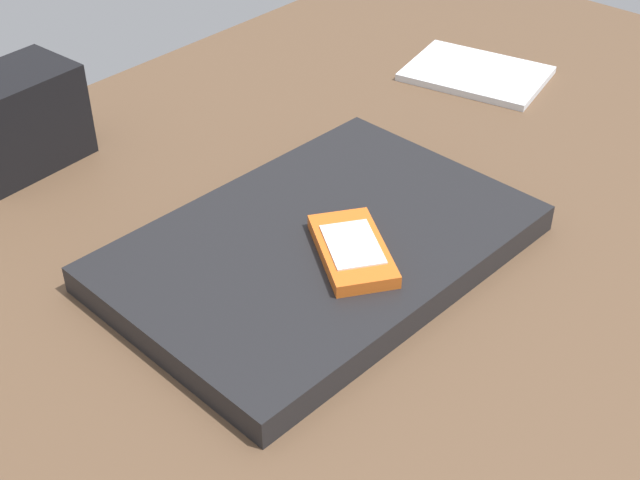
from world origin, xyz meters
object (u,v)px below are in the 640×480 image
Objects in this scene: laptop_closed at (320,247)px; desk_organizer at (17,120)px; notepad at (476,74)px; cell_phone_on_laptop at (352,250)px.

desk_organizer reaches higher than laptop_closed.
laptop_closed is at bearing -79.54° from desk_organizer.
notepad is at bearing 16.64° from laptop_closed.
notepad is at bearing -29.09° from desk_organizer.
desk_organizer reaches higher than cell_phone_on_laptop.
desk_organizer is 51.31cm from notepad.
desk_organizer reaches higher than notepad.
laptop_closed is 39.43cm from notepad.
desk_organizer is (-7.65, 32.26, 3.51)cm from laptop_closed.
laptop_closed is at bearing 85.13° from cell_phone_on_laptop.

